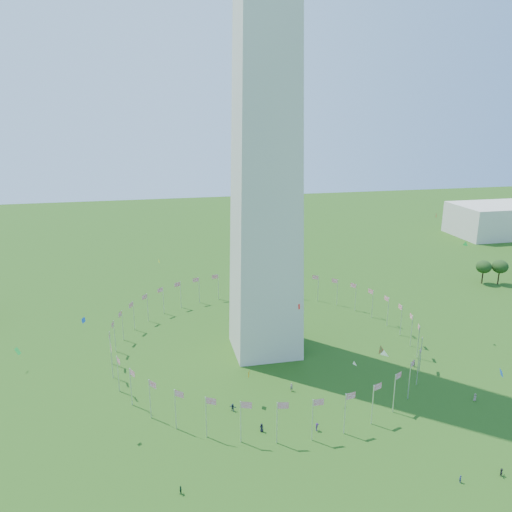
# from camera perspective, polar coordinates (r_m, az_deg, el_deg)

# --- Properties ---
(ground) EXTENTS (600.00, 600.00, 0.00)m
(ground) POSITION_cam_1_polar(r_m,az_deg,el_deg) (97.44, 8.41, -23.52)
(ground) COLOR #1D430F
(ground) RESTS_ON ground
(washington_monument) EXTENTS (16.80, 16.80, 169.00)m
(washington_monument) POSITION_cam_1_polar(r_m,az_deg,el_deg) (124.85, 1.22, 26.61)
(washington_monument) COLOR beige
(washington_monument) RESTS_ON ground
(flag_ring) EXTENTS (80.24, 80.24, 9.00)m
(flag_ring) POSITION_cam_1_polar(r_m,az_deg,el_deg) (135.65, 1.02, -8.86)
(flag_ring) COLOR silver
(flag_ring) RESTS_ON ground
(gov_building_east_a) EXTENTS (50.00, 30.00, 16.00)m
(gov_building_east_a) POSITION_cam_1_polar(r_m,az_deg,el_deg) (288.05, 26.34, 3.75)
(gov_building_east_a) COLOR beige
(gov_building_east_a) RESTS_ON ground
(crowd) EXTENTS (107.34, 63.75, 1.93)m
(crowd) POSITION_cam_1_polar(r_m,az_deg,el_deg) (97.52, 12.92, -23.09)
(crowd) COLOR #30194C
(crowd) RESTS_ON ground
(kites_aloft) EXTENTS (115.61, 74.10, 33.81)m
(kites_aloft) POSITION_cam_1_polar(r_m,az_deg,el_deg) (112.22, 8.26, -7.52)
(kites_aloft) COLOR white
(kites_aloft) RESTS_ON ground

